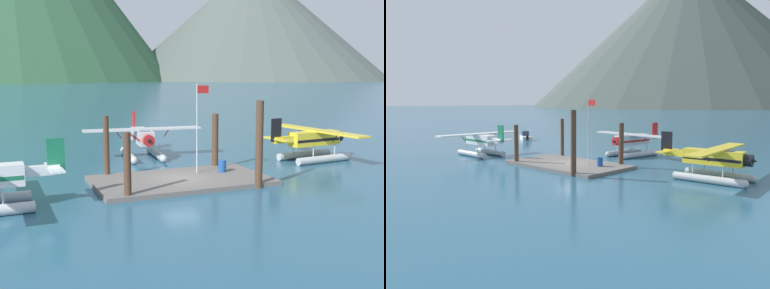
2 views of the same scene
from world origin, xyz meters
The scene contains 13 objects.
ground_plane centered at (0.00, 0.00, 0.00)m, with size 1200.00×1200.00×0.00m, color #285670.
dock_platform centered at (0.00, 0.00, 0.15)m, with size 11.97×6.90×0.30m, color #66605B.
piling_near_left centered at (-4.59, -2.97, 2.04)m, with size 0.45×0.45×4.07m, color #4C3323.
piling_near_right centered at (4.18, -3.37, 2.87)m, with size 0.49×0.49×5.74m, color #4C3323.
piling_far_left centered at (-4.38, 3.35, 2.26)m, with size 0.39×0.39×4.51m, color #4C3323.
piling_far_right centered at (4.19, 3.26, 2.19)m, with size 0.50×0.50×4.37m, color #4C3323.
flagpole centered at (1.82, 1.14, 4.31)m, with size 0.95×0.10×6.50m.
fuel_drum centered at (3.58, 0.78, 0.74)m, with size 0.62×0.62×0.88m.
mountain_ridge_east_peak centered at (-221.46, 434.33, 94.27)m, with size 408.44×408.44×188.54m.
seaplane_silver_bow_centre centered at (0.40, 10.25, 1.58)m, with size 10.49×7.96×3.84m.
seaplane_yellow_stbd_fwd centered at (13.70, 3.25, 1.58)m, with size 7.96×10.49×3.84m.
seaplane_white_port_aft centered at (-12.75, -2.21, 1.58)m, with size 7.98×10.41×3.84m.
boat_white_open_west centered at (-24.17, 13.29, 0.49)m, with size 4.40×3.40×1.50m.
Camera 2 is at (26.98, -26.07, 6.40)m, focal length 35.25 mm.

